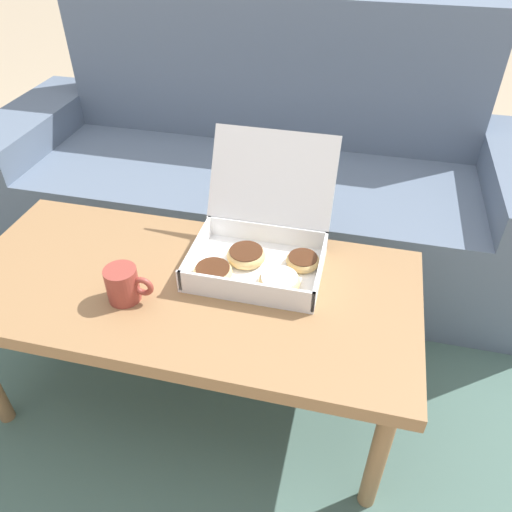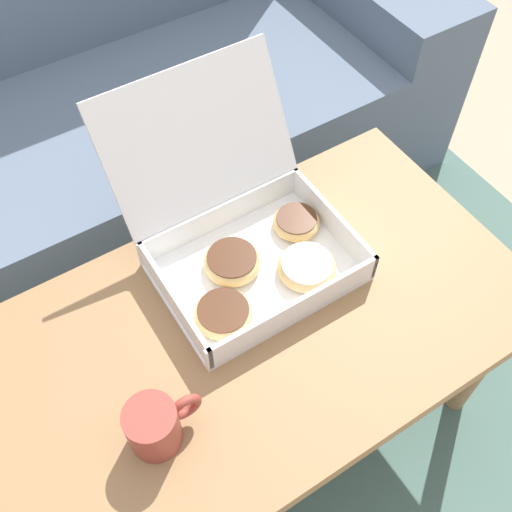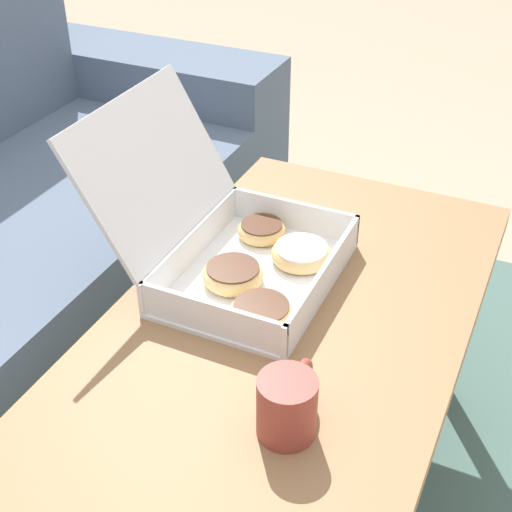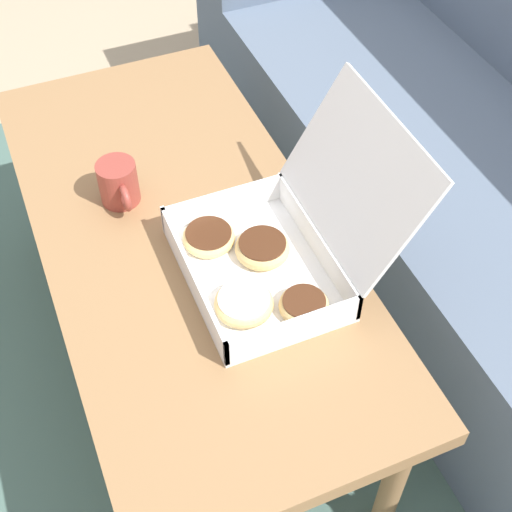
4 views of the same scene
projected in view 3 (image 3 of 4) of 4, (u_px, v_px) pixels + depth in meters
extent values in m
cube|color=#4C6B60|center=(110.00, 475.00, 1.46)|extent=(2.24, 1.73, 0.01)
cube|color=slate|center=(158.00, 139.00, 2.16)|extent=(0.24, 0.76, 0.55)
cube|color=#997047|center=(265.00, 363.00, 1.09)|extent=(1.19, 0.55, 0.04)
cylinder|color=#997047|center=(454.00, 318.00, 1.55)|extent=(0.04, 0.04, 0.43)
cylinder|color=#997047|center=(273.00, 269.00, 1.70)|extent=(0.04, 0.04, 0.43)
cube|color=white|center=(256.00, 278.00, 1.23)|extent=(0.34, 0.25, 0.01)
cube|color=white|center=(324.00, 280.00, 1.17)|extent=(0.34, 0.01, 0.06)
cube|color=white|center=(193.00, 245.00, 1.25)|extent=(0.34, 0.01, 0.06)
cube|color=white|center=(210.00, 320.00, 1.09)|extent=(0.01, 0.25, 0.06)
cube|color=white|center=(293.00, 215.00, 1.34)|extent=(0.01, 0.25, 0.06)
cube|color=white|center=(154.00, 167.00, 1.20)|extent=(0.34, 0.13, 0.23)
torus|color=#E5BC75|center=(233.00, 275.00, 1.20)|extent=(0.10, 0.10, 0.03)
cylinder|color=#472614|center=(233.00, 270.00, 1.20)|extent=(0.09, 0.09, 0.01)
torus|color=#E5BC75|center=(301.00, 254.00, 1.26)|extent=(0.11, 0.11, 0.03)
cylinder|color=white|center=(301.00, 250.00, 1.25)|extent=(0.09, 0.09, 0.01)
torus|color=#E5BC75|center=(262.00, 230.00, 1.32)|extent=(0.09, 0.09, 0.03)
cylinder|color=#472614|center=(262.00, 227.00, 1.32)|extent=(0.08, 0.08, 0.01)
torus|color=#E5BC75|center=(261.00, 312.00, 1.12)|extent=(0.10, 0.10, 0.03)
cylinder|color=#472614|center=(261.00, 308.00, 1.12)|extent=(0.09, 0.09, 0.01)
cylinder|color=#993D33|center=(287.00, 407.00, 0.93)|extent=(0.08, 0.08, 0.09)
torus|color=#993D33|center=(302.00, 378.00, 0.96)|extent=(0.05, 0.01, 0.05)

